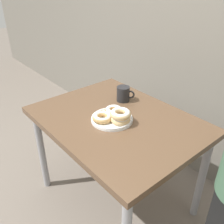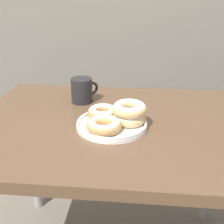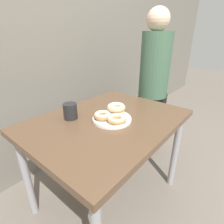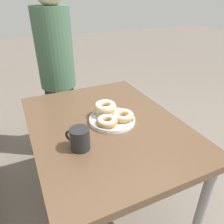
# 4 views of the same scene
# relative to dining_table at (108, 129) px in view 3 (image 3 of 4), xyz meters

# --- Properties ---
(ground_plane) EXTENTS (14.00, 14.00, 0.00)m
(ground_plane) POSITION_rel_dining_table_xyz_m (0.00, -0.37, -0.64)
(ground_plane) COLOR #70665B
(wall_back) EXTENTS (8.00, 0.05, 2.60)m
(wall_back) POSITION_rel_dining_table_xyz_m (0.00, 0.75, 0.66)
(wall_back) COLOR slate
(wall_back) RESTS_ON ground_plane
(dining_table) EXTENTS (1.05, 0.80, 0.72)m
(dining_table) POSITION_rel_dining_table_xyz_m (0.00, 0.00, 0.00)
(dining_table) COLOR brown
(dining_table) RESTS_ON ground_plane
(donut_plate) EXTENTS (0.27, 0.26, 0.09)m
(donut_plate) POSITION_rel_dining_table_xyz_m (0.01, -0.04, 0.12)
(donut_plate) COLOR white
(donut_plate) RESTS_ON dining_table
(coffee_mug) EXTENTS (0.11, 0.10, 0.11)m
(coffee_mug) POSITION_rel_dining_table_xyz_m (-0.15, 0.20, 0.13)
(coffee_mug) COLOR #232326
(coffee_mug) RESTS_ON dining_table
(person_figure) EXTENTS (0.31, 0.29, 1.47)m
(person_figure) POSITION_rel_dining_table_xyz_m (0.81, 0.09, 0.11)
(person_figure) COLOR black
(person_figure) RESTS_ON ground_plane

